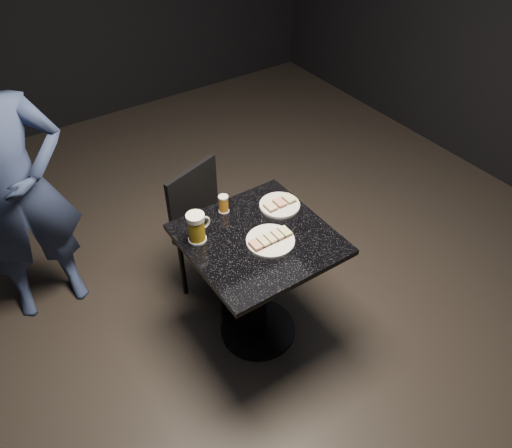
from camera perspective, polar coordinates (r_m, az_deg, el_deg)
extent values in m
plane|color=black|center=(3.03, 0.22, -12.01)|extent=(6.00, 6.00, 0.00)
cylinder|color=white|center=(2.44, 1.66, -1.93)|extent=(0.24, 0.24, 0.01)
cylinder|color=white|center=(2.65, 2.72, 2.16)|extent=(0.22, 0.22, 0.01)
imported|color=navy|center=(2.91, -25.87, 3.49)|extent=(0.63, 0.43, 1.67)
cylinder|color=black|center=(3.02, 0.22, -11.87)|extent=(0.44, 0.44, 0.03)
cylinder|color=black|center=(2.74, 0.24, -7.32)|extent=(0.10, 0.10, 0.69)
cube|color=black|center=(2.48, 0.26, -1.73)|extent=(0.70, 0.70, 0.03)
cylinder|color=silver|center=(2.47, -6.71, -1.70)|extent=(0.09, 0.09, 0.01)
cylinder|color=gold|center=(2.42, -6.83, -0.57)|extent=(0.08, 0.08, 0.12)
cylinder|color=white|center=(2.37, -6.97, 0.76)|extent=(0.09, 0.09, 0.03)
torus|color=silver|center=(2.45, -6.03, 0.13)|extent=(0.08, 0.01, 0.08)
cylinder|color=silver|center=(2.62, -3.68, 1.53)|extent=(0.06, 0.06, 0.01)
cylinder|color=orange|center=(2.59, -3.72, 2.28)|extent=(0.05, 0.05, 0.08)
cylinder|color=silver|center=(2.57, -3.77, 3.08)|extent=(0.05, 0.05, 0.01)
cube|color=black|center=(2.92, -4.36, -1.55)|extent=(0.48, 0.48, 0.04)
cylinder|color=black|center=(2.93, -3.85, -7.94)|extent=(0.03, 0.03, 0.43)
cylinder|color=black|center=(3.09, 0.07, -4.42)|extent=(0.03, 0.03, 0.43)
cylinder|color=black|center=(3.09, -8.37, -5.10)|extent=(0.03, 0.03, 0.43)
cylinder|color=black|center=(3.24, -4.41, -1.91)|extent=(0.03, 0.03, 0.43)
cube|color=black|center=(2.87, -7.20, 3.15)|extent=(0.37, 0.14, 0.38)
cube|color=#4C3521|center=(2.39, 0.03, -2.48)|extent=(0.05, 0.07, 0.01)
cube|color=tan|center=(2.39, 0.03, -2.32)|extent=(0.05, 0.07, 0.01)
cube|color=#4C3521|center=(2.41, 0.85, -2.10)|extent=(0.05, 0.07, 0.01)
cube|color=#D1D184|center=(2.40, 0.85, -1.94)|extent=(0.05, 0.07, 0.01)
cube|color=#4C3521|center=(2.43, 1.66, -1.73)|extent=(0.05, 0.07, 0.01)
cube|color=beige|center=(2.42, 1.67, -1.56)|extent=(0.05, 0.07, 0.01)
cube|color=#4C3521|center=(2.45, 2.46, -1.35)|extent=(0.05, 0.07, 0.01)
cube|color=beige|center=(2.44, 2.47, -1.19)|extent=(0.05, 0.07, 0.01)
cube|color=#4C3521|center=(2.47, 3.25, -0.99)|extent=(0.05, 0.07, 0.01)
cube|color=#D1D184|center=(2.46, 3.26, -0.82)|extent=(0.05, 0.07, 0.01)
cube|color=#4C3521|center=(2.61, 1.66, 1.91)|extent=(0.05, 0.07, 0.01)
cube|color=beige|center=(2.61, 1.66, 2.07)|extent=(0.05, 0.07, 0.01)
cube|color=#4C3521|center=(2.64, 2.73, 2.37)|extent=(0.05, 0.07, 0.01)
cube|color=tan|center=(2.64, 2.74, 2.53)|extent=(0.05, 0.07, 0.01)
cube|color=#4C3521|center=(2.67, 3.78, 2.82)|extent=(0.05, 0.07, 0.01)
cube|color=#D1D184|center=(2.67, 3.79, 2.98)|extent=(0.05, 0.07, 0.01)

